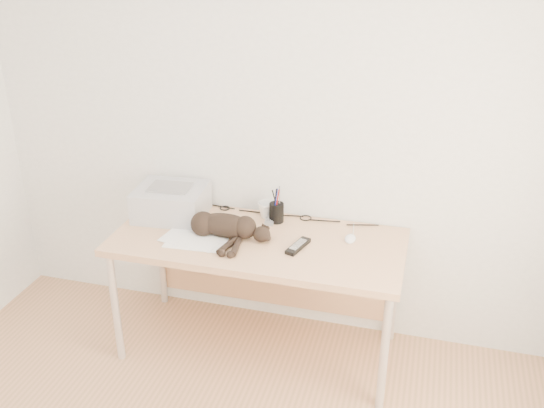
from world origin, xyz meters
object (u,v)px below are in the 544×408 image
(desk, at_px, (262,252))
(pen_cup, at_px, (277,212))
(printer, at_px, (171,202))
(mug, at_px, (267,210))
(mouse, at_px, (350,237))
(cat, at_px, (222,226))

(desk, height_order, pen_cup, pen_cup)
(printer, bearing_deg, mug, 13.61)
(desk, distance_m, pen_cup, 0.25)
(mug, xyz_separation_m, mouse, (0.52, -0.15, -0.03))
(desk, xyz_separation_m, pen_cup, (0.04, 0.15, 0.19))
(mug, bearing_deg, cat, -119.84)
(cat, height_order, pen_cup, pen_cup)
(cat, relative_size, mug, 6.04)
(cat, xyz_separation_m, mug, (0.17, 0.30, -0.01))
(cat, xyz_separation_m, mouse, (0.69, 0.15, -0.04))
(mouse, bearing_deg, pen_cup, 165.54)
(desk, bearing_deg, pen_cup, 73.14)
(desk, bearing_deg, mouse, 4.84)
(desk, distance_m, mouse, 0.52)
(printer, height_order, mouse, printer)
(printer, bearing_deg, cat, -23.78)
(mug, bearing_deg, mouse, -15.71)
(mug, relative_size, pen_cup, 0.48)
(printer, bearing_deg, desk, -5.56)
(mug, bearing_deg, pen_cup, -29.94)
(printer, height_order, pen_cup, pen_cup)
(printer, relative_size, cat, 0.68)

